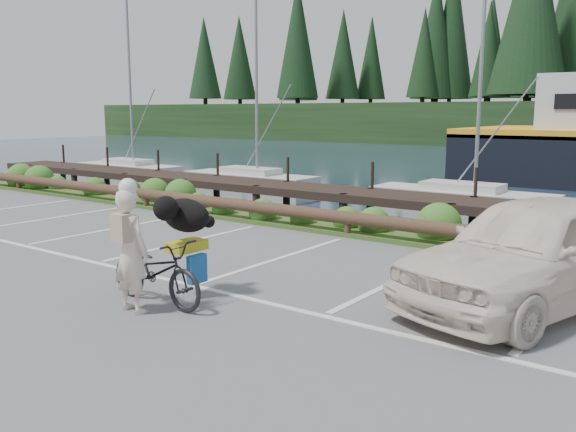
# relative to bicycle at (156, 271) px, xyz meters

# --- Properties ---
(ground) EXTENTS (72.00, 72.00, 0.00)m
(ground) POSITION_rel_bicycle_xyz_m (-0.25, 1.41, -0.51)
(ground) COLOR #57575A
(vegetation_strip) EXTENTS (34.00, 1.60, 0.10)m
(vegetation_strip) POSITION_rel_bicycle_xyz_m (-0.25, 6.71, -0.46)
(vegetation_strip) COLOR #3D5B21
(vegetation_strip) RESTS_ON ground
(log_rail) EXTENTS (32.00, 0.30, 0.60)m
(log_rail) POSITION_rel_bicycle_xyz_m (-0.25, 6.01, -0.51)
(log_rail) COLOR #443021
(log_rail) RESTS_ON ground
(bicycle) EXTENTS (1.95, 0.74, 1.01)m
(bicycle) POSITION_rel_bicycle_xyz_m (0.00, 0.00, 0.00)
(bicycle) COLOR black
(bicycle) RESTS_ON ground
(cyclist) EXTENTS (0.67, 0.45, 1.81)m
(cyclist) POSITION_rel_bicycle_xyz_m (-0.02, -0.45, 0.40)
(cyclist) COLOR beige
(cyclist) RESTS_ON ground
(dog) EXTENTS (0.48, 0.94, 0.53)m
(dog) POSITION_rel_bicycle_xyz_m (0.02, 0.62, 0.77)
(dog) COLOR black
(dog) RESTS_ON bicycle
(parked_car) EXTENTS (3.37, 5.32, 1.69)m
(parked_car) POSITION_rel_bicycle_xyz_m (4.61, 3.29, 0.34)
(parked_car) COLOR white
(parked_car) RESTS_ON ground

